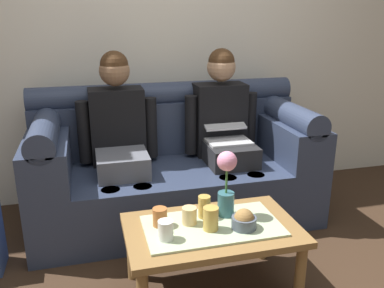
{
  "coord_description": "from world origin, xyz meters",
  "views": [
    {
      "loc": [
        -0.59,
        -1.6,
        1.47
      ],
      "look_at": [
        0.05,
        0.83,
        0.66
      ],
      "focal_mm": 38.31,
      "sensor_mm": 36.0,
      "label": 1
    }
  ],
  "objects_px": {
    "couch": "(174,167)",
    "cup_far_left": "(160,217)",
    "person_right": "(224,127)",
    "cup_far_center": "(204,207)",
    "person_left": "(119,134)",
    "snack_bowl": "(244,220)",
    "cup_far_right": "(211,219)",
    "coffee_table": "(212,235)",
    "cup_near_left": "(189,216)",
    "cup_near_right": "(166,230)",
    "flower_vase": "(226,182)"
  },
  "relations": [
    {
      "from": "cup_far_right",
      "to": "coffee_table",
      "type": "bearing_deg",
      "value": 62.56
    },
    {
      "from": "couch",
      "to": "cup_far_right",
      "type": "distance_m",
      "value": 0.99
    },
    {
      "from": "person_left",
      "to": "snack_bowl",
      "type": "height_order",
      "value": "person_left"
    },
    {
      "from": "couch",
      "to": "flower_vase",
      "type": "distance_m",
      "value": 0.9
    },
    {
      "from": "cup_near_right",
      "to": "person_right",
      "type": "bearing_deg",
      "value": 57.71
    },
    {
      "from": "couch",
      "to": "person_right",
      "type": "bearing_deg",
      "value": -0.37
    },
    {
      "from": "coffee_table",
      "to": "cup_far_center",
      "type": "xyz_separation_m",
      "value": [
        -0.02,
        0.09,
        0.12
      ]
    },
    {
      "from": "cup_far_center",
      "to": "cup_far_left",
      "type": "xyz_separation_m",
      "value": [
        -0.25,
        -0.03,
        -0.01
      ]
    },
    {
      "from": "person_left",
      "to": "person_right",
      "type": "relative_size",
      "value": 1.0
    },
    {
      "from": "couch",
      "to": "cup_far_left",
      "type": "relative_size",
      "value": 20.66
    },
    {
      "from": "person_right",
      "to": "coffee_table",
      "type": "distance_m",
      "value": 1.07
    },
    {
      "from": "person_right",
      "to": "cup_far_center",
      "type": "distance_m",
      "value": 0.96
    },
    {
      "from": "person_left",
      "to": "cup_far_left",
      "type": "xyz_separation_m",
      "value": [
        0.12,
        -0.88,
        -0.2
      ]
    },
    {
      "from": "cup_near_right",
      "to": "snack_bowl",
      "type": "bearing_deg",
      "value": 0.96
    },
    {
      "from": "coffee_table",
      "to": "snack_bowl",
      "type": "xyz_separation_m",
      "value": [
        0.15,
        -0.07,
        0.1
      ]
    },
    {
      "from": "couch",
      "to": "cup_near_right",
      "type": "distance_m",
      "value": 1.06
    },
    {
      "from": "flower_vase",
      "to": "cup_far_center",
      "type": "relative_size",
      "value": 3.02
    },
    {
      "from": "cup_far_right",
      "to": "person_right",
      "type": "bearing_deg",
      "value": 67.62
    },
    {
      "from": "cup_near_right",
      "to": "cup_near_left",
      "type": "bearing_deg",
      "value": 39.13
    },
    {
      "from": "cup_near_left",
      "to": "cup_far_right",
      "type": "xyz_separation_m",
      "value": [
        0.09,
        -0.09,
        0.02
      ]
    },
    {
      "from": "flower_vase",
      "to": "snack_bowl",
      "type": "distance_m",
      "value": 0.23
    },
    {
      "from": "coffee_table",
      "to": "person_left",
      "type": "bearing_deg",
      "value": 112.13
    },
    {
      "from": "person_right",
      "to": "cup_near_left",
      "type": "height_order",
      "value": "person_right"
    },
    {
      "from": "person_left",
      "to": "cup_far_right",
      "type": "height_order",
      "value": "person_left"
    },
    {
      "from": "cup_far_center",
      "to": "snack_bowl",
      "type": "bearing_deg",
      "value": -45.35
    },
    {
      "from": "snack_bowl",
      "to": "cup_far_center",
      "type": "distance_m",
      "value": 0.23
    },
    {
      "from": "person_right",
      "to": "cup_far_right",
      "type": "xyz_separation_m",
      "value": [
        -0.41,
        -0.99,
        -0.19
      ]
    },
    {
      "from": "person_right",
      "to": "flower_vase",
      "type": "xyz_separation_m",
      "value": [
        -0.28,
        -0.86,
        -0.05
      ]
    },
    {
      "from": "snack_bowl",
      "to": "coffee_table",
      "type": "bearing_deg",
      "value": 154.25
    },
    {
      "from": "couch",
      "to": "snack_bowl",
      "type": "height_order",
      "value": "couch"
    },
    {
      "from": "couch",
      "to": "cup_far_center",
      "type": "bearing_deg",
      "value": -91.09
    },
    {
      "from": "person_left",
      "to": "flower_vase",
      "type": "relative_size",
      "value": 3.33
    },
    {
      "from": "person_right",
      "to": "cup_near_left",
      "type": "distance_m",
      "value": 1.05
    },
    {
      "from": "cup_near_left",
      "to": "cup_far_center",
      "type": "height_order",
      "value": "cup_far_center"
    },
    {
      "from": "person_left",
      "to": "cup_near_right",
      "type": "distance_m",
      "value": 1.05
    },
    {
      "from": "coffee_table",
      "to": "cup_near_left",
      "type": "relative_size",
      "value": 9.88
    },
    {
      "from": "coffee_table",
      "to": "flower_vase",
      "type": "distance_m",
      "value": 0.29
    },
    {
      "from": "cup_near_left",
      "to": "snack_bowl",
      "type": "bearing_deg",
      "value": -24.0
    },
    {
      "from": "snack_bowl",
      "to": "cup_near_left",
      "type": "distance_m",
      "value": 0.28
    },
    {
      "from": "coffee_table",
      "to": "cup_near_right",
      "type": "height_order",
      "value": "cup_near_right"
    },
    {
      "from": "coffee_table",
      "to": "flower_vase",
      "type": "bearing_deg",
      "value": 40.22
    },
    {
      "from": "cup_far_right",
      "to": "cup_far_center",
      "type": "bearing_deg",
      "value": 87.76
    },
    {
      "from": "couch",
      "to": "cup_far_center",
      "type": "relative_size",
      "value": 16.45
    },
    {
      "from": "cup_near_left",
      "to": "cup_near_right",
      "type": "bearing_deg",
      "value": -140.87
    },
    {
      "from": "snack_bowl",
      "to": "cup_far_right",
      "type": "relative_size",
      "value": 1.05
    },
    {
      "from": "person_right",
      "to": "cup_far_center",
      "type": "relative_size",
      "value": 10.05
    },
    {
      "from": "person_left",
      "to": "cup_far_right",
      "type": "bearing_deg",
      "value": -69.8
    },
    {
      "from": "snack_bowl",
      "to": "cup_far_left",
      "type": "bearing_deg",
      "value": 161.81
    },
    {
      "from": "couch",
      "to": "cup_far_center",
      "type": "height_order",
      "value": "couch"
    },
    {
      "from": "cup_far_left",
      "to": "cup_far_center",
      "type": "bearing_deg",
      "value": 7.01
    }
  ]
}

